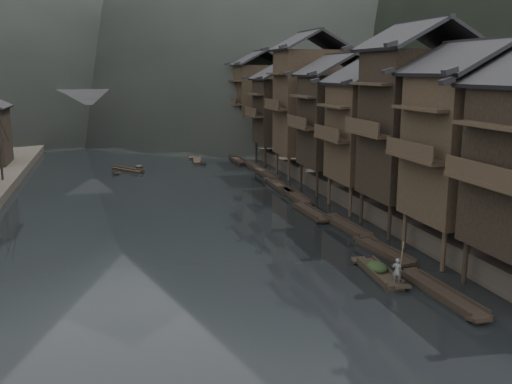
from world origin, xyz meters
name	(u,v)px	position (x,y,z in m)	size (l,w,h in m)	color
water	(205,273)	(0.00, 0.00, 0.00)	(300.00, 300.00, 0.00)	black
right_bank	(402,151)	(35.00, 40.00, 0.90)	(40.00, 200.00, 1.80)	#2D2823
stilt_houses	(345,102)	(17.28, 19.52, 9.12)	(9.00, 67.60, 16.79)	black
moored_sampans	(271,180)	(12.00, 27.24, 0.20)	(3.10, 74.73, 0.47)	black
midriver_boats	(165,165)	(1.53, 40.71, 0.20)	(12.29, 10.66, 0.44)	black
stone_bridge	(138,111)	(0.00, 72.00, 5.11)	(40.00, 6.00, 9.00)	#4C4C4F
hero_sampan	(379,273)	(10.03, -3.21, 0.20)	(1.51, 5.51, 0.44)	black
cargo_heap	(377,262)	(10.01, -2.96, 0.80)	(1.20, 1.58, 0.72)	black
boatman	(397,267)	(10.17, -5.12, 1.21)	(0.56, 0.37, 1.53)	#565659
bamboo_pole	(403,223)	(10.37, -5.12, 3.77)	(0.06, 0.06, 4.52)	#8C7A51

